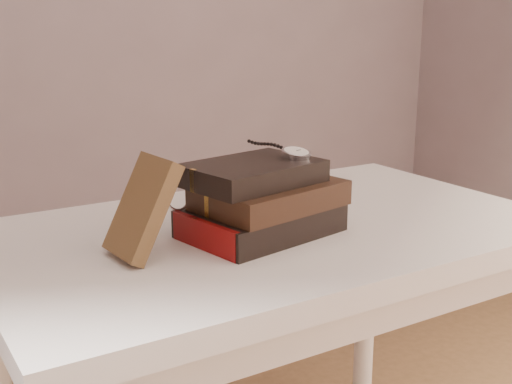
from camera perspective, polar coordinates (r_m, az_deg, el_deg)
table at (r=1.21m, az=1.44°, el=-6.98°), size 1.00×0.60×0.75m
book_stack at (r=1.11m, az=0.50°, el=-0.75°), size 0.28×0.22×0.13m
journal at (r=1.02m, az=-9.79°, el=-1.36°), size 0.11×0.11×0.15m
pocket_watch at (r=1.13m, az=3.25°, el=3.44°), size 0.06×0.16×0.02m
eyeglasses at (r=1.12m, az=-5.86°, el=-0.08°), size 0.12×0.14×0.05m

